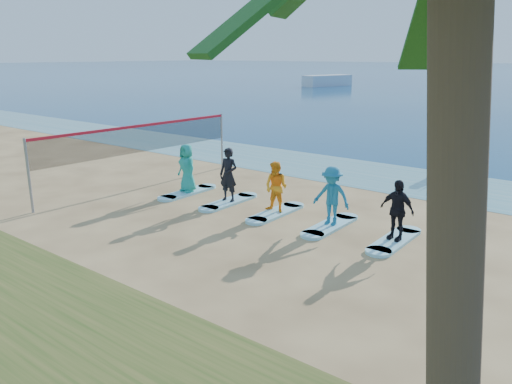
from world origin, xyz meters
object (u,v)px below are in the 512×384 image
Objects in this scene: surfboard_1 at (229,202)px; surfboard_4 at (394,241)px; boat_offshore_a at (327,86)px; surfboard_2 at (276,213)px; student_4 at (397,210)px; volleyball_net at (141,139)px; paddleboard at (452,166)px; student_2 at (276,187)px; paddleboarder at (454,146)px; surfboard_0 at (188,192)px; student_1 at (228,175)px; student_3 at (332,196)px; surfboard_3 at (330,226)px; student_0 at (187,168)px.

surfboard_1 is 6.17m from surfboard_4.
surfboard_2 is (33.37, -60.61, 0.04)m from boat_offshore_a.
surfboard_2 is at bearing -172.79° from student_4.
paddleboard is (8.64, 11.06, -1.84)m from volleyball_net.
volleyball_net reaches higher than student_2.
paddleboarder reaches higher than surfboard_0.
paddleboard is 10.96m from surfboard_2.
student_4 is at bearing 1.95° from volleyball_net.
surfboard_0 is (29.26, -60.61, 0.04)m from boat_offshore_a.
surfboard_2 is (6.27, 0.35, -1.86)m from volleyball_net.
student_4 reaches higher than surfboard_4.
student_1 reaches higher than surfboard_2.
volleyball_net is 5.29× the size of student_4.
paddleboarder is 0.96× the size of student_1.
student_2 is 2.06m from student_3.
surfboard_0 is 8.27m from student_4.
student_4 is (4.11, 0.00, 0.90)m from surfboard_2.
surfboard_4 is (37.48, -60.61, 0.04)m from boat_offshore_a.
surfboard_1 is (31.32, -60.61, 0.04)m from boat_offshore_a.
paddleboarder is 10.71m from student_3.
student_1 is 6.24m from surfboard_4.
surfboard_3 is (35.43, -60.61, 0.04)m from boat_offshore_a.
paddleboarder is at bearing 99.25° from surfboard_4.
surfboard_3 is at bearing 0.00° from student_3.
boat_offshore_a is 67.30m from surfboard_0.
surfboard_3 is at bearing -172.79° from student_4.
student_4 is (1.74, -10.71, -0.08)m from paddleboarder.
student_1 reaches higher than surfboard_0.
surfboard_4 is (6.17, 0.00, 0.00)m from surfboard_1.
student_0 is at bearing 180.00° from surfboard_1.
student_2 is (4.11, 0.00, 0.88)m from surfboard_0.
surfboard_0 is at bearing 175.90° from student_3.
boat_offshore_a is 69.19m from student_2.
student_3 reaches higher than student_4.
boat_offshore_a reaches higher than paddleboard.
surfboard_2 is 1.23× the size of student_3.
surfboard_0 is at bearing 180.00° from surfboard_3.
student_2 is 0.76× the size of surfboard_3.
student_3 is at bearing 180.00° from surfboard_4.
boat_offshore_a is 3.97× the size of surfboard_1.
boat_offshore_a is 71.27m from student_4.
student_2 reaches higher than surfboard_4.
volleyball_net is 2.87m from surfboard_0.
paddleboard is at bearing 74.46° from student_2.
paddleboard is 1.36× the size of surfboard_2.
boat_offshore_a is 4.62× the size of student_1.
paddleboarder is at bearing 88.33° from surfboard_3.
surfboard_0 is 2.06m from surfboard_1.
student_0 is 1.05× the size of student_4.
surfboard_2 is at bearing 0.00° from surfboard_0.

